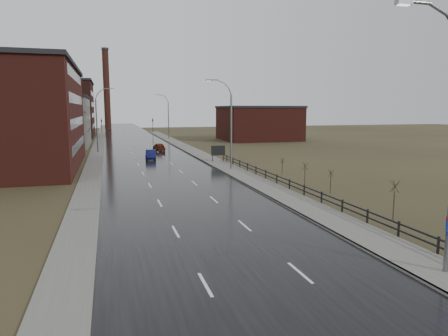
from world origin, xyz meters
TOP-DOWN VIEW (x-y plane):
  - ground at (0.00, 0.00)m, footprint 320.00×320.00m
  - road at (0.00, 60.00)m, footprint 14.00×300.00m
  - sidewalk_right at (8.60, 35.00)m, footprint 3.20×180.00m
  - curb_right at (7.08, 35.00)m, footprint 0.16×180.00m
  - sidewalk_left at (-8.20, 60.00)m, footprint 2.40×260.00m
  - warehouse_mid at (-17.99, 78.00)m, footprint 16.32×20.40m
  - warehouse_far at (-22.99, 108.00)m, footprint 26.52×24.48m
  - building_right at (30.30, 82.00)m, footprint 18.36×16.32m
  - smokestack at (-6.00, 150.00)m, footprint 2.70×2.70m
  - streetlight_right_mid at (8.50, 36.00)m, footprint 3.36×0.28m
  - streetlight_left at (-7.70, 62.00)m, footprint 3.36×0.28m
  - streetlight_right_far at (8.50, 90.00)m, footprint 3.36×0.28m
  - guardrail at (10.30, 18.31)m, footprint 0.10×53.05m
  - shrub_c at (12.66, 10.38)m, footprint 0.67×0.71m
  - shrub_d at (13.39, 19.79)m, footprint 0.52×0.55m
  - shrub_e at (12.51, 23.14)m, footprint 0.58×0.61m
  - shrub_f at (13.53, 30.77)m, footprint 0.48×0.50m
  - billboard at (9.10, 43.37)m, footprint 2.09×0.17m
  - traffic_light_left at (-8.00, 120.00)m, footprint 0.58×2.73m
  - traffic_light_right at (8.00, 120.00)m, footprint 0.58×2.73m
  - car_near at (0.07, 49.68)m, footprint 2.05×4.54m
  - car_far at (2.87, 62.34)m, footprint 2.13×4.44m

SIDE VIEW (x-z plane):
  - ground at x=0.00m, z-range 0.00..0.00m
  - road at x=0.00m, z-range 0.00..0.06m
  - sidewalk_left at x=-8.20m, z-range 0.00..0.12m
  - sidewalk_right at x=8.60m, z-range 0.00..0.18m
  - curb_right at x=7.08m, z-range 0.00..0.18m
  - guardrail at x=10.30m, z-range 0.16..1.26m
  - car_near at x=0.07m, z-range 0.00..1.45m
  - car_far at x=2.87m, z-range 0.00..1.46m
  - shrub_f at x=13.53m, z-range 0.06..2.05m
  - shrub_d at x=13.39m, z-range 0.07..2.25m
  - shrub_e at x=12.51m, z-range 0.08..2.54m
  - shrub_c at x=12.66m, z-range 0.09..2.95m
  - billboard at x=9.10m, z-range 0.44..2.92m
  - building_right at x=30.30m, z-range 0.01..8.51m
  - traffic_light_left at x=-8.00m, z-range 1.95..7.25m
  - traffic_light_right at x=8.00m, z-range 1.95..7.25m
  - warehouse_mid at x=-17.99m, z-range 0.01..10.51m
  - streetlight_right_mid at x=8.50m, z-range 0.16..11.51m
  - streetlight_left at x=-7.70m, z-range 0.16..11.51m
  - streetlight_right_far at x=8.50m, z-range 0.16..11.51m
  - warehouse_far at x=-22.99m, z-range 0.01..15.51m
  - smokestack at x=-6.00m, z-range 0.15..30.85m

